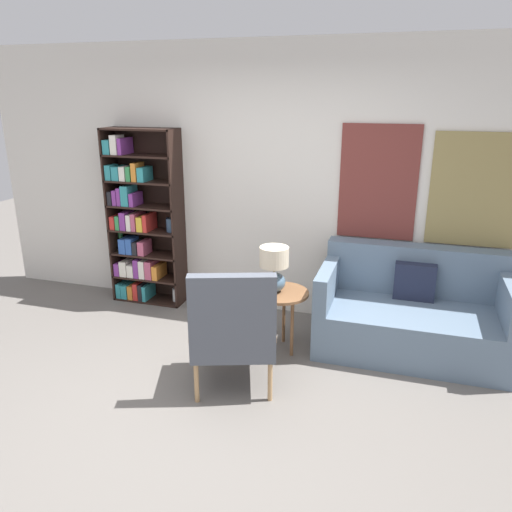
{
  "coord_description": "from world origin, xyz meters",
  "views": [
    {
      "loc": [
        1.3,
        -2.75,
        2.21
      ],
      "look_at": [
        0.12,
        1.07,
        0.9
      ],
      "focal_mm": 35.0,
      "sensor_mm": 36.0,
      "label": 1
    }
  ],
  "objects": [
    {
      "name": "ground_plane",
      "position": [
        0.0,
        0.0,
        0.0
      ],
      "size": [
        14.0,
        14.0,
        0.0
      ],
      "primitive_type": "plane",
      "color": "#66605B"
    },
    {
      "name": "wall_back",
      "position": [
        0.05,
        2.03,
        1.35
      ],
      "size": [
        6.4,
        0.08,
        2.7
      ],
      "color": "silver",
      "rests_on": "ground_plane"
    },
    {
      "name": "bookshelf",
      "position": [
        -1.43,
        1.84,
        0.86
      ],
      "size": [
        0.79,
        0.3,
        1.87
      ],
      "color": "black",
      "rests_on": "ground_plane"
    },
    {
      "name": "armchair",
      "position": [
        0.14,
        0.42,
        0.54
      ],
      "size": [
        0.79,
        0.79,
        1.01
      ],
      "color": "tan",
      "rests_on": "ground_plane"
    },
    {
      "name": "couch",
      "position": [
        1.43,
        1.56,
        0.32
      ],
      "size": [
        1.62,
        0.91,
        0.88
      ],
      "color": "slate",
      "rests_on": "ground_plane"
    },
    {
      "name": "side_table",
      "position": [
        0.31,
        1.17,
        0.5
      ],
      "size": [
        0.5,
        0.5,
        0.56
      ],
      "color": "brown",
      "rests_on": "ground_plane"
    },
    {
      "name": "table_lamp",
      "position": [
        0.26,
        1.16,
        0.79
      ],
      "size": [
        0.25,
        0.25,
        0.4
      ],
      "color": "slate",
      "rests_on": "side_table"
    }
  ]
}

